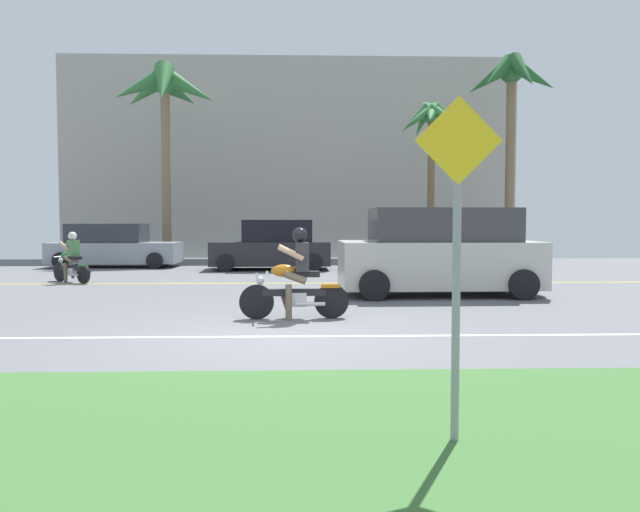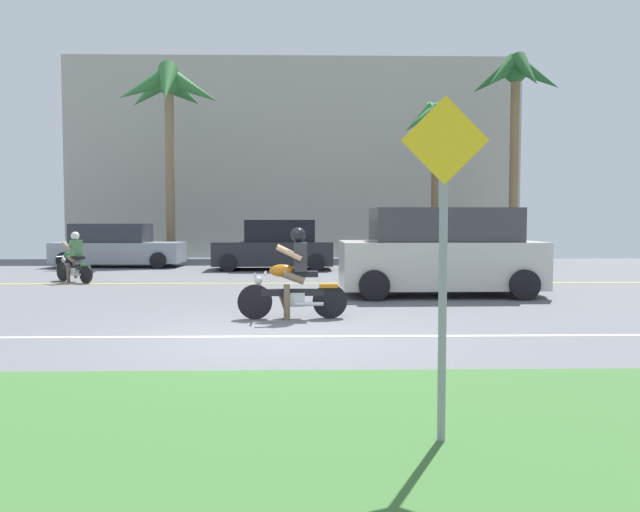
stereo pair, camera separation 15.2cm
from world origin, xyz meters
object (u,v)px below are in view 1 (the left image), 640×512
(palm_tree_0, at_px, (511,90))
(palm_tree_2, at_px, (431,127))
(parked_car_2, at_px, (419,249))
(street_sign, at_px, (457,237))
(parked_car_1, at_px, (273,246))
(parked_car_0, at_px, (113,247))
(motorcyclist_distant, at_px, (71,261))
(motorcyclist, at_px, (295,280))
(suv_nearby, at_px, (440,253))
(palm_tree_1, at_px, (164,98))

(palm_tree_0, height_order, palm_tree_2, palm_tree_0)
(parked_car_2, height_order, street_sign, street_sign)
(parked_car_1, xyz_separation_m, palm_tree_0, (9.20, 3.60, 5.98))
(palm_tree_0, relative_size, palm_tree_2, 1.28)
(parked_car_0, height_order, motorcyclist_distant, parked_car_0)
(motorcyclist, xyz_separation_m, parked_car_2, (3.93, 9.62, 0.09))
(motorcyclist, bearing_deg, palm_tree_2, 69.90)
(suv_nearby, relative_size, parked_car_1, 1.15)
(motorcyclist, height_order, parked_car_2, parked_car_2)
(suv_nearby, distance_m, palm_tree_1, 14.78)
(suv_nearby, xyz_separation_m, parked_car_2, (0.74, 6.32, -0.20))
(parked_car_0, distance_m, parked_car_1, 5.84)
(parked_car_1, distance_m, parked_car_2, 4.86)
(motorcyclist, height_order, parked_car_0, motorcyclist)
(palm_tree_2, xyz_separation_m, motorcyclist_distant, (-11.30, -8.16, -4.77))
(palm_tree_2, relative_size, motorcyclist_distant, 4.73)
(motorcyclist, height_order, parked_car_1, parked_car_1)
(parked_car_0, xyz_separation_m, parked_car_1, (5.69, -1.30, 0.06))
(motorcyclist, height_order, palm_tree_0, palm_tree_0)
(parked_car_0, bearing_deg, palm_tree_1, 59.21)
(suv_nearby, bearing_deg, street_sign, -102.00)
(parked_car_1, distance_m, palm_tree_2, 8.59)
(parked_car_1, relative_size, motorcyclist_distant, 2.94)
(suv_nearby, bearing_deg, motorcyclist_distant, 161.63)
(suv_nearby, bearing_deg, motorcyclist, -134.05)
(motorcyclist, xyz_separation_m, suv_nearby, (3.19, 3.30, 0.28))
(palm_tree_2, relative_size, street_sign, 2.52)
(motorcyclist, xyz_separation_m, parked_car_1, (-0.83, 10.60, 0.12))
(street_sign, bearing_deg, suv_nearby, 78.00)
(parked_car_2, bearing_deg, motorcyclist, -112.23)
(motorcyclist, distance_m, suv_nearby, 4.60)
(parked_car_0, height_order, parked_car_2, parked_car_2)
(parked_car_2, bearing_deg, palm_tree_1, 153.14)
(parked_car_2, height_order, motorcyclist_distant, parked_car_2)
(parked_car_0, bearing_deg, motorcyclist_distant, -84.53)
(motorcyclist, relative_size, parked_car_0, 0.41)
(motorcyclist_distant, bearing_deg, parked_car_1, 39.46)
(parked_car_1, bearing_deg, palm_tree_1, 139.99)
(parked_car_0, bearing_deg, parked_car_2, -12.29)
(parked_car_2, relative_size, palm_tree_0, 0.55)
(palm_tree_0, bearing_deg, parked_car_2, -134.07)
(palm_tree_0, distance_m, street_sign, 22.11)
(palm_tree_1, distance_m, street_sign, 21.80)
(palm_tree_0, bearing_deg, motorcyclist_distant, -151.34)
(motorcyclist, xyz_separation_m, palm_tree_2, (5.31, 14.51, 4.69))
(parked_car_1, height_order, palm_tree_2, palm_tree_2)
(parked_car_1, relative_size, palm_tree_0, 0.48)
(parked_car_2, xyz_separation_m, motorcyclist_distant, (-9.93, -3.27, -0.17))
(parked_car_0, height_order, palm_tree_1, palm_tree_1)
(parked_car_0, distance_m, palm_tree_0, 16.23)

